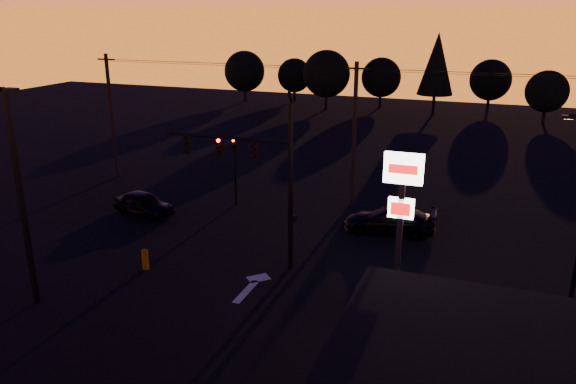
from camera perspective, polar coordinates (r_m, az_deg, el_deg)
name	(u,v)px	position (r m, az deg, el deg)	size (l,w,h in m)	color
ground	(226,300)	(24.80, -6.33, -10.86)	(120.00, 120.00, 0.00)	black
lane_arrow	(252,285)	(25.93, -3.66, -9.40)	(1.20, 3.10, 0.01)	beige
traffic_signal_mast	(259,167)	(26.33, -3.01, 2.59)	(6.79, 0.52, 8.58)	black
secondary_signal	(235,161)	(35.42, -5.44, 3.13)	(0.30, 0.31, 4.35)	black
parking_lot_light	(19,185)	(24.85, -25.66, 0.64)	(1.25, 0.30, 9.14)	black
pylon_sign	(401,200)	(22.13, 11.46, -0.85)	(1.50, 0.28, 6.80)	black
utility_pole_0	(112,116)	(42.89, -17.48, 7.37)	(1.40, 0.26, 9.00)	black
utility_pole_1	(354,135)	(35.01, 6.74, 5.82)	(1.40, 0.26, 9.00)	black
power_wires	(357,69)	(34.39, 6.98, 12.30)	(36.00, 1.22, 0.07)	black
bollard	(145,259)	(28.04, -14.29, -6.65)	(0.33, 0.33, 0.98)	#A35E02
tree_0	(245,71)	(76.73, -4.44, 12.13)	(5.36, 5.36, 6.74)	black
tree_1	(294,75)	(77.29, 0.66, 11.76)	(4.54, 4.54, 5.71)	black
tree_2	(327,74)	(70.60, 3.93, 11.88)	(5.77, 5.78, 7.26)	black
tree_3	(381,77)	(73.10, 9.45, 11.40)	(4.95, 4.95, 6.22)	black
tree_4	(437,64)	(68.89, 14.88, 12.49)	(4.18, 4.18, 9.50)	black
tree_5	(490,80)	(73.73, 19.88, 10.65)	(4.95, 4.95, 6.22)	black
tree_6	(547,92)	(67.98, 24.82, 9.25)	(4.54, 4.54, 5.71)	black
car_left	(143,203)	(35.29, -14.48, -1.11)	(1.65, 4.11, 1.40)	black
car_right	(390,220)	(31.88, 10.29, -2.83)	(2.05, 5.05, 1.47)	black
suv_parked	(477,368)	(20.50, 18.62, -16.60)	(2.05, 4.44, 1.23)	black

